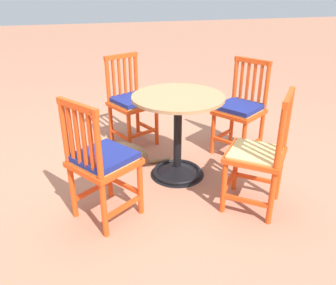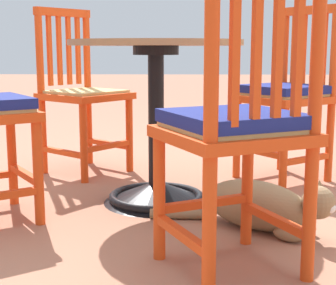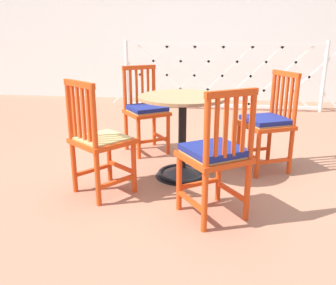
{
  "view_description": "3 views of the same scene",
  "coord_description": "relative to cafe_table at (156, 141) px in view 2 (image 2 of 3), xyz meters",
  "views": [
    {
      "loc": [
        -2.69,
        0.74,
        1.59
      ],
      "look_at": [
        -0.06,
        0.07,
        0.31
      ],
      "focal_mm": 37.39,
      "sensor_mm": 36.0,
      "label": 1
    },
    {
      "loc": [
        2.27,
        0.1,
        0.69
      ],
      "look_at": [
        -0.24,
        0.04,
        0.25
      ],
      "focal_mm": 56.95,
      "sensor_mm": 36.0,
      "label": 2
    },
    {
      "loc": [
        0.19,
        -3.0,
        1.23
      ],
      "look_at": [
        -0.19,
        -0.09,
        0.33
      ],
      "focal_mm": 38.15,
      "sensor_mm": 36.0,
      "label": 3
    }
  ],
  "objects": [
    {
      "name": "ground_plane",
      "position": [
        0.08,
        0.01,
        -0.28
      ],
      "size": [
        24.0,
        24.0,
        0.0
      ],
      "primitive_type": "plane",
      "color": "#A36B51"
    },
    {
      "name": "cafe_table",
      "position": [
        0.0,
        0.0,
        0.0
      ],
      "size": [
        0.76,
        0.76,
        0.73
      ],
      "color": "black",
      "rests_on": "ground_plane"
    },
    {
      "name": "orange_chair_near_fence",
      "position": [
        -0.45,
        0.67,
        0.16
      ],
      "size": [
        0.56,
        0.56,
        0.91
      ],
      "color": "#D64214",
      "rests_on": "ground_plane"
    },
    {
      "name": "orange_chair_facing_out",
      "position": [
        -0.61,
        -0.44,
        0.15
      ],
      "size": [
        0.56,
        0.56,
        0.91
      ],
      "color": "#D64214",
      "rests_on": "ground_plane"
    },
    {
      "name": "orange_chair_at_corner",
      "position": [
        0.76,
        0.27,
        0.16
      ],
      "size": [
        0.53,
        0.53,
        0.91
      ],
      "color": "#D64214",
      "rests_on": "ground_plane"
    },
    {
      "name": "tabby_cat",
      "position": [
        0.38,
        0.43,
        -0.19
      ],
      "size": [
        0.42,
        0.69,
        0.23
      ],
      "color": "#8E704C",
      "rests_on": "ground_plane"
    }
  ]
}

